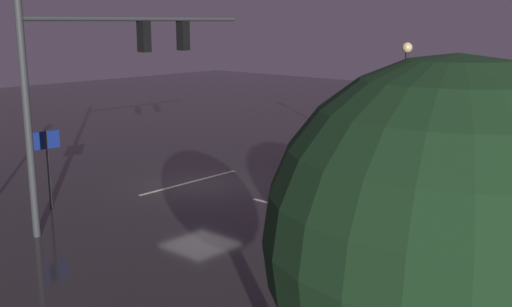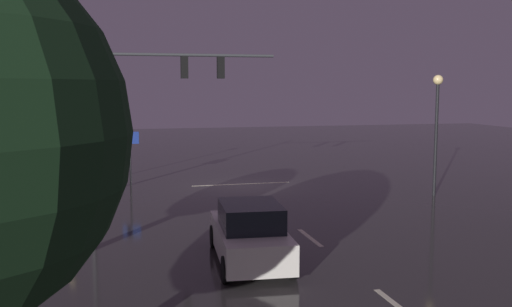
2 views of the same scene
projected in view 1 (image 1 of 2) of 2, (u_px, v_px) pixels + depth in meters
name	position (u px, v px, depth m)	size (l,w,h in m)	color
ground_plane	(199.00, 185.00, 23.46)	(80.00, 80.00, 0.00)	#2D2B2B
traffic_signal_assembly	(105.00, 65.00, 18.74)	(8.59, 0.47, 7.01)	#383A3D
lane_dash_far	(277.00, 205.00, 20.84)	(2.20, 0.16, 0.01)	beige
lane_dash_mid	(440.00, 248.00, 16.92)	(2.20, 0.16, 0.01)	beige
stop_bar	(190.00, 182.00, 23.80)	(5.00, 0.16, 0.01)	beige
car_approaching	(478.00, 267.00, 13.60)	(2.17, 4.47, 1.70)	silver
street_lamp_left_kerb	(405.00, 82.00, 25.38)	(0.44, 0.44, 5.40)	black
route_sign	(47.00, 152.00, 20.16)	(0.90, 0.17, 2.72)	#383A3D
tree_right_near	(445.00, 243.00, 5.28)	(3.25, 3.25, 6.00)	#382314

